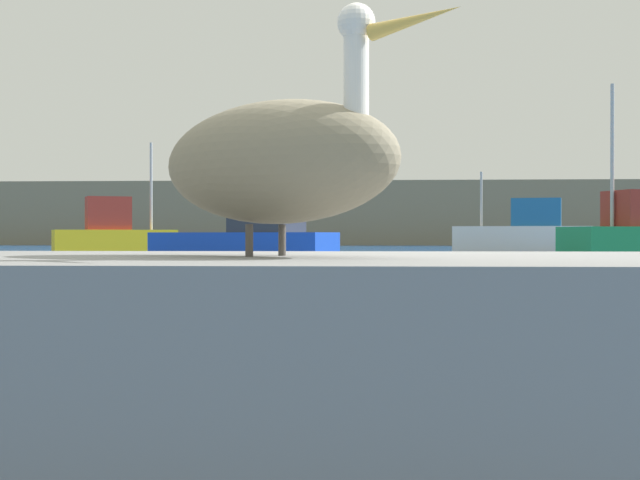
{
  "coord_description": "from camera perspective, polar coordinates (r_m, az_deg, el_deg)",
  "views": [
    {
      "loc": [
        -0.39,
        -4.22,
        0.89
      ],
      "look_at": [
        -2.01,
        22.88,
        0.71
      ],
      "focal_mm": 50.99,
      "sensor_mm": 36.0,
      "label": 1
    }
  ],
  "objects": [
    {
      "name": "fishing_boat_white",
      "position": [
        46.56,
        12.78,
        0.47
      ],
      "size": [
        7.03,
        3.32,
        4.05
      ],
      "rotation": [
        0.0,
        0.0,
        2.93
      ],
      "color": "white",
      "rests_on": "ground"
    },
    {
      "name": "pelican",
      "position": [
        3.46,
        -2.62,
        5.04
      ],
      "size": [
        1.27,
        1.08,
        0.9
      ],
      "rotation": [
        0.0,
        0.0,
        -0.65
      ],
      "color": "gray",
      "rests_on": "pier_dock"
    },
    {
      "name": "ground_plane",
      "position": [
        4.33,
        8.74,
        -11.48
      ],
      "size": [
        260.0,
        260.0,
        0.0
      ],
      "primitive_type": "plane",
      "color": "#194C93"
    },
    {
      "name": "fishing_boat_yellow",
      "position": [
        40.27,
        -12.82,
        0.33
      ],
      "size": [
        5.32,
        3.51,
        4.91
      ],
      "rotation": [
        0.0,
        0.0,
        0.44
      ],
      "color": "yellow",
      "rests_on": "ground"
    },
    {
      "name": "hillside_backdrop",
      "position": [
        78.07,
        3.7,
        1.61
      ],
      "size": [
        140.0,
        12.65,
        5.17
      ],
      "primitive_type": "cube",
      "color": "#7F755B",
      "rests_on": "ground"
    },
    {
      "name": "fishing_boat_blue",
      "position": [
        26.61,
        -4.48,
        0.16
      ],
      "size": [
        5.78,
        3.63,
        4.41
      ],
      "rotation": [
        0.0,
        0.0,
        -0.39
      ],
      "color": "blue",
      "rests_on": "ground"
    },
    {
      "name": "pier_dock",
      "position": [
        3.49,
        -2.75,
        -7.64
      ],
      "size": [
        3.82,
        2.11,
        0.8
      ],
      "primitive_type": "cube",
      "color": "gray",
      "rests_on": "ground"
    }
  ]
}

